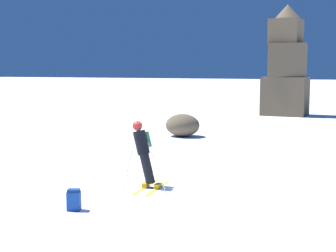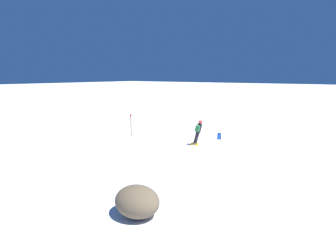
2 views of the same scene
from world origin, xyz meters
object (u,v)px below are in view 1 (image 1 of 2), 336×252
at_px(rock_pillar, 286,69).
at_px(exposed_boulder_0, 183,125).
at_px(spare_backpack, 74,200).
at_px(skier, 143,150).

height_order(rock_pillar, exposed_boulder_0, rock_pillar).
bearing_deg(exposed_boulder_0, rock_pillar, 79.68).
bearing_deg(exposed_boulder_0, spare_backpack, -78.29).
bearing_deg(spare_backpack, skier, 57.71).
bearing_deg(spare_backpack, exposed_boulder_0, 79.01).
relative_size(skier, exposed_boulder_0, 1.11).
distance_m(skier, exposed_boulder_0, 10.02).
height_order(skier, rock_pillar, rock_pillar).
relative_size(rock_pillar, spare_backpack, 15.57).
bearing_deg(spare_backpack, rock_pillar, 67.64).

